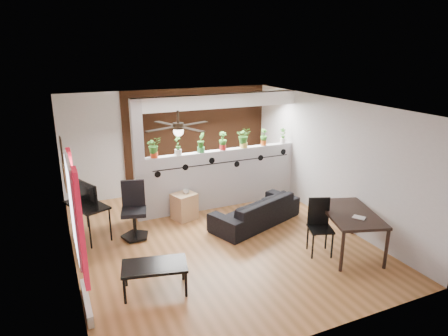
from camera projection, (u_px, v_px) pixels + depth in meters
room_shell at (216, 175)px, 7.40m from camera, size 6.30×7.10×2.90m
partition_wall at (223, 178)px, 9.20m from camera, size 3.60×0.18×1.35m
ceiling_header at (223, 101)px, 8.68m from camera, size 3.60×0.18×0.30m
pier_column at (139, 162)px, 8.27m from camera, size 0.22×0.20×2.60m
brick_panel at (200, 139)px, 10.30m from camera, size 3.90×0.05×2.60m
vine_decal at (225, 162)px, 9.00m from camera, size 3.31×0.01×0.30m
window_assembly at (75, 211)px, 5.29m from camera, size 0.09×1.30×1.55m
baseboard_heater at (87, 302)px, 5.71m from camera, size 0.08×1.00×0.18m
corkboard at (65, 176)px, 7.20m from camera, size 0.03×0.60×0.45m
framed_art at (61, 150)px, 7.01m from camera, size 0.03×0.34×0.44m
ceiling_fan at (178, 128)px, 6.52m from camera, size 1.19×1.19×0.43m
potted_plant_0 at (154, 147)px, 8.31m from camera, size 0.25×0.21×0.45m
potted_plant_1 at (178, 145)px, 8.52m from camera, size 0.22×0.25×0.43m
potted_plant_2 at (201, 142)px, 8.73m from camera, size 0.28×0.30×0.45m
potted_plant_3 at (223, 140)px, 8.94m from camera, size 0.22×0.18×0.41m
potted_plant_4 at (244, 137)px, 9.13m from camera, size 0.31×0.29×0.47m
potted_plant_5 at (264, 137)px, 9.35m from camera, size 0.20×0.17×0.39m
potted_plant_6 at (283, 135)px, 9.56m from camera, size 0.22×0.20×0.37m
sofa at (255, 211)px, 8.37m from camera, size 2.10×1.39×0.57m
cube_shelf at (184, 206)px, 8.60m from camera, size 0.58×0.54×0.57m
cup at (186, 191)px, 8.52m from camera, size 0.14×0.14×0.11m
computer_desk at (87, 207)px, 7.66m from camera, size 0.84×1.08×0.70m
monitor at (85, 197)px, 7.74m from camera, size 0.36×0.20×0.20m
office_chair at (134, 214)px, 7.72m from camera, size 0.57×0.58×1.11m
dining_table at (350, 216)px, 7.13m from camera, size 1.23×1.59×0.76m
book at (358, 219)px, 6.80m from camera, size 0.24×0.25×0.02m
folding_chair at (319, 221)px, 7.14m from camera, size 0.53×0.53×1.01m
coffee_table at (155, 268)px, 6.01m from camera, size 1.07×0.74×0.45m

